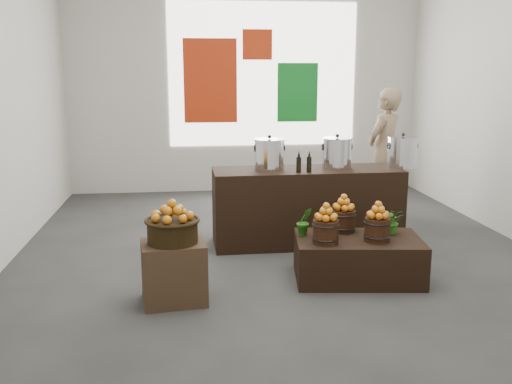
{
  "coord_description": "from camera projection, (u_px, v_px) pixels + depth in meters",
  "views": [
    {
      "loc": [
        -1.02,
        -6.35,
        2.08
      ],
      "look_at": [
        -0.29,
        -0.4,
        0.8
      ],
      "focal_mm": 40.0,
      "sensor_mm": 36.0,
      "label": 1
    }
  ],
  "objects": [
    {
      "name": "apples_in_bucket_front_left",
      "position": [
        326.0,
        212.0,
        5.48
      ],
      "size": [
        0.19,
        0.19,
        0.17
      ],
      "primitive_type": null,
      "color": "#A00D05",
      "rests_on": "apple_bucket_front_left"
    },
    {
      "name": "back_wall",
      "position": [
        245.0,
        75.0,
        9.69
      ],
      "size": [
        6.0,
        0.04,
        4.0
      ],
      "primitive_type": "cube",
      "color": "beige",
      "rests_on": "ground"
    },
    {
      "name": "apple_bucket_rear",
      "position": [
        343.0,
        221.0,
        5.91
      ],
      "size": [
        0.25,
        0.25,
        0.23
      ],
      "primitive_type": "cylinder",
      "color": "black",
      "rests_on": "display_table"
    },
    {
      "name": "herb_garnish_right",
      "position": [
        392.0,
        221.0,
        5.83
      ],
      "size": [
        0.3,
        0.28,
        0.27
      ],
      "primitive_type": "imported",
      "rotation": [
        0.0,
        0.0,
        -0.35
      ],
      "color": "#226515",
      "rests_on": "display_table"
    },
    {
      "name": "oil_cruets",
      "position": [
        312.0,
        161.0,
        6.57
      ],
      "size": [
        0.16,
        0.06,
        0.26
      ],
      "primitive_type": null,
      "rotation": [
        0.0,
        0.0,
        0.01
      ],
      "color": "black",
      "rests_on": "counter"
    },
    {
      "name": "display_table",
      "position": [
        358.0,
        258.0,
        5.76
      ],
      "size": [
        1.33,
        0.91,
        0.43
      ],
      "primitive_type": "cube",
      "rotation": [
        0.0,
        0.0,
        -0.12
      ],
      "color": "black",
      "rests_on": "ground"
    },
    {
      "name": "crate",
      "position": [
        174.0,
        272.0,
        5.17
      ],
      "size": [
        0.61,
        0.52,
        0.56
      ],
      "primitive_type": "cube",
      "rotation": [
        0.0,
        0.0,
        0.12
      ],
      "color": "#4B3523",
      "rests_on": "ground"
    },
    {
      "name": "stock_pot_center",
      "position": [
        337.0,
        154.0,
        6.82
      ],
      "size": [
        0.35,
        0.35,
        0.35
      ],
      "primitive_type": "cylinder",
      "color": "silver",
      "rests_on": "counter"
    },
    {
      "name": "deco_red_upper",
      "position": [
        257.0,
        45.0,
        9.58
      ],
      "size": [
        0.5,
        0.04,
        0.5
      ],
      "primitive_type": "cube",
      "color": "#B02A0D",
      "rests_on": "back_wall"
    },
    {
      "name": "ground",
      "position": [
        277.0,
        250.0,
        6.72
      ],
      "size": [
        7.0,
        7.0,
        0.0
      ],
      "primitive_type": "plane",
      "color": "#3A3A38",
      "rests_on": "ground"
    },
    {
      "name": "herb_garnish_left",
      "position": [
        304.0,
        222.0,
        5.77
      ],
      "size": [
        0.18,
        0.16,
        0.29
      ],
      "primitive_type": "imported",
      "rotation": [
        0.0,
        0.0,
        0.22
      ],
      "color": "#226515",
      "rests_on": "display_table"
    },
    {
      "name": "stock_pot_right",
      "position": [
        402.0,
        153.0,
        6.93
      ],
      "size": [
        0.35,
        0.35,
        0.35
      ],
      "primitive_type": "cylinder",
      "color": "silver",
      "rests_on": "counter"
    },
    {
      "name": "apple_bucket_front_left",
      "position": [
        326.0,
        232.0,
        5.52
      ],
      "size": [
        0.25,
        0.25,
        0.23
      ],
      "primitive_type": "cylinder",
      "color": "black",
      "rests_on": "display_table"
    },
    {
      "name": "apples_in_bucket_rear",
      "position": [
        344.0,
        202.0,
        5.87
      ],
      "size": [
        0.19,
        0.19,
        0.17
      ],
      "primitive_type": null,
      "color": "#A00D05",
      "rests_on": "apple_bucket_rear"
    },
    {
      "name": "stock_pot_left",
      "position": [
        269.0,
        155.0,
        6.72
      ],
      "size": [
        0.35,
        0.35,
        0.35
      ],
      "primitive_type": "cylinder",
      "color": "silver",
      "rests_on": "counter"
    },
    {
      "name": "deco_red_left",
      "position": [
        210.0,
        81.0,
        9.62
      ],
      "size": [
        0.9,
        0.04,
        1.4
      ],
      "primitive_type": "cube",
      "color": "#B02A0D",
      "rests_on": "back_wall"
    },
    {
      "name": "deco_green_right",
      "position": [
        297.0,
        93.0,
        9.84
      ],
      "size": [
        0.7,
        0.04,
        1.0
      ],
      "primitive_type": "cube",
      "color": "#117221",
      "rests_on": "back_wall"
    },
    {
      "name": "apples_in_basket",
      "position": [
        172.0,
        210.0,
        5.05
      ],
      "size": [
        0.35,
        0.35,
        0.19
      ],
      "primitive_type": null,
      "color": "#A00D05",
      "rests_on": "wicker_basket"
    },
    {
      "name": "back_opening",
      "position": [
        263.0,
        75.0,
        9.71
      ],
      "size": [
        3.2,
        0.02,
        2.4
      ],
      "primitive_type": "cube",
      "color": "white",
      "rests_on": "back_wall"
    },
    {
      "name": "counter",
      "position": [
        307.0,
        206.0,
        6.91
      ],
      "size": [
        2.26,
        0.74,
        0.92
      ],
      "primitive_type": "cube",
      "rotation": [
        0.0,
        0.0,
        0.01
      ],
      "color": "black",
      "rests_on": "ground"
    },
    {
      "name": "wicker_basket",
      "position": [
        173.0,
        232.0,
        5.09
      ],
      "size": [
        0.45,
        0.45,
        0.2
      ],
      "primitive_type": "cylinder",
      "color": "black",
      "rests_on": "crate"
    },
    {
      "name": "apple_bucket_front_right",
      "position": [
        377.0,
        230.0,
        5.59
      ],
      "size": [
        0.25,
        0.25,
        0.23
      ],
      "primitive_type": "cylinder",
      "color": "black",
      "rests_on": "display_table"
    },
    {
      "name": "apples_in_bucket_front_right",
      "position": [
        378.0,
        210.0,
        5.55
      ],
      "size": [
        0.19,
        0.19,
        0.17
      ],
      "primitive_type": null,
      "color": "#A00D05",
      "rests_on": "apple_bucket_front_right"
    },
    {
      "name": "shopper",
      "position": [
        384.0,
        152.0,
        8.21
      ],
      "size": [
        0.79,
        0.78,
        1.84
      ],
      "primitive_type": "imported",
      "rotation": [
        0.0,
        0.0,
        3.88
      ],
      "color": "#8F7557",
      "rests_on": "ground"
    }
  ]
}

